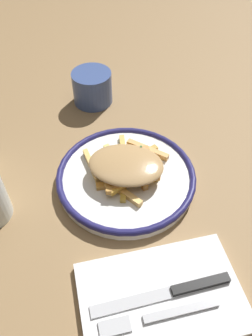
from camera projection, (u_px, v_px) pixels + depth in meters
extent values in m
plane|color=olive|center=(126.00, 181.00, 0.66)|extent=(2.60, 2.60, 0.00)
cylinder|color=white|center=(126.00, 178.00, 0.65)|extent=(0.26, 0.26, 0.02)
torus|color=navy|center=(126.00, 175.00, 0.65)|extent=(0.26, 0.26, 0.01)
cube|color=gold|center=(134.00, 179.00, 0.64)|extent=(0.02, 0.07, 0.01)
cube|color=#DEC667|center=(117.00, 162.00, 0.66)|extent=(0.09, 0.03, 0.01)
cube|color=gold|center=(129.00, 180.00, 0.62)|extent=(0.05, 0.09, 0.01)
cube|color=#C58638|center=(111.00, 175.00, 0.63)|extent=(0.08, 0.04, 0.01)
cube|color=gold|center=(127.00, 172.00, 0.63)|extent=(0.02, 0.09, 0.01)
cube|color=#D9B352|center=(123.00, 147.00, 0.69)|extent=(0.06, 0.02, 0.01)
cube|color=gold|center=(136.00, 168.00, 0.65)|extent=(0.02, 0.06, 0.01)
cube|color=#C4843D|center=(138.00, 173.00, 0.64)|extent=(0.08, 0.01, 0.01)
cube|color=gold|center=(127.00, 169.00, 0.64)|extent=(0.06, 0.04, 0.01)
cube|color=#F2BF61|center=(91.00, 165.00, 0.66)|extent=(0.08, 0.02, 0.01)
cube|color=#F4BE66|center=(126.00, 194.00, 0.61)|extent=(0.06, 0.04, 0.01)
cube|color=gold|center=(124.00, 182.00, 0.63)|extent=(0.09, 0.04, 0.01)
cube|color=#EBB34F|center=(103.00, 172.00, 0.63)|extent=(0.09, 0.01, 0.01)
cube|color=#C58944|center=(131.00, 152.00, 0.67)|extent=(0.02, 0.07, 0.01)
cube|color=gold|center=(140.00, 171.00, 0.63)|extent=(0.06, 0.03, 0.01)
cube|color=#E2A159|center=(148.00, 150.00, 0.68)|extent=(0.07, 0.07, 0.01)
cube|color=#E7B565|center=(132.00, 180.00, 0.63)|extent=(0.04, 0.09, 0.01)
cube|color=#CA863D|center=(114.00, 171.00, 0.63)|extent=(0.08, 0.03, 0.01)
cube|color=gold|center=(140.00, 156.00, 0.67)|extent=(0.04, 0.08, 0.01)
cube|color=#D38B3F|center=(139.00, 173.00, 0.63)|extent=(0.05, 0.08, 0.01)
cube|color=gold|center=(121.00, 183.00, 0.63)|extent=(0.02, 0.09, 0.01)
cube|color=gold|center=(151.00, 167.00, 0.66)|extent=(0.07, 0.02, 0.01)
ellipsoid|color=tan|center=(125.00, 163.00, 0.63)|extent=(0.15, 0.17, 0.02)
cube|color=#215A34|center=(131.00, 163.00, 0.62)|extent=(0.00, 0.00, 0.00)
cube|color=#397319|center=(130.00, 147.00, 0.65)|extent=(0.00, 0.00, 0.00)
cube|color=#2C681C|center=(127.00, 162.00, 0.62)|extent=(0.00, 0.00, 0.00)
cube|color=#2F5837|center=(125.00, 147.00, 0.65)|extent=(0.00, 0.00, 0.00)
cube|color=#325D29|center=(126.00, 151.00, 0.64)|extent=(0.00, 0.00, 0.00)
cube|color=#246934|center=(141.00, 146.00, 0.65)|extent=(0.00, 0.00, 0.00)
cube|color=#377019|center=(120.00, 165.00, 0.62)|extent=(0.00, 0.00, 0.00)
cube|color=#216827|center=(126.00, 162.00, 0.62)|extent=(0.00, 0.00, 0.00)
cube|color=white|center=(161.00, 297.00, 0.50)|extent=(0.17, 0.25, 0.01)
cube|color=silver|center=(184.00, 310.00, 0.48)|extent=(0.02, 0.11, 0.00)
cube|color=silver|center=(115.00, 327.00, 0.47)|extent=(0.03, 0.05, 0.00)
cube|color=black|center=(201.00, 284.00, 0.51)|extent=(0.02, 0.09, 0.01)
cube|color=silver|center=(132.00, 302.00, 0.49)|extent=(0.02, 0.12, 0.00)
cylinder|color=#3B518C|center=(94.00, 87.00, 0.80)|extent=(0.09, 0.09, 0.08)
torus|color=#3B518C|center=(89.00, 74.00, 0.83)|extent=(0.04, 0.01, 0.04)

